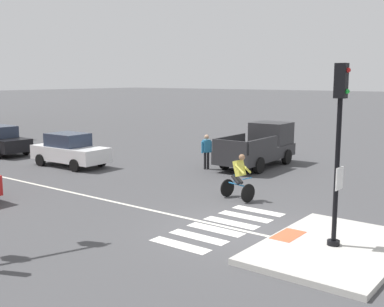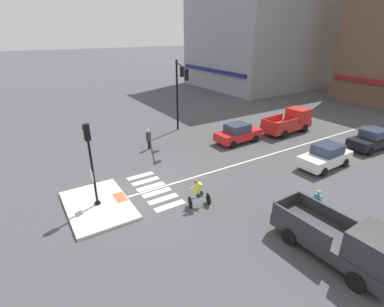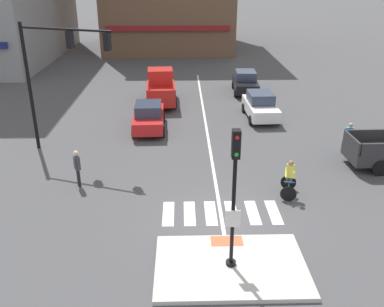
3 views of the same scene
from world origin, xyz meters
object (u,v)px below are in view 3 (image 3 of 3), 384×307
at_px(car_white_eastbound_far, 260,106).
at_px(pickup_truck_red_westbound_distant, 161,88).
at_px(pedestrian_at_curb_left, 77,165).
at_px(pedestrian_waiting_far_side, 349,136).
at_px(signal_pole, 234,188).
at_px(car_red_westbound_far, 149,117).
at_px(traffic_light_mast, 53,65).
at_px(car_black_eastbound_distant, 245,82).
at_px(cyclist, 290,177).

distance_m(car_white_eastbound_far, pickup_truck_red_westbound_distant, 7.58).
height_order(car_white_eastbound_far, pedestrian_at_curb_left, pedestrian_at_curb_left).
relative_size(car_white_eastbound_far, pedestrian_waiting_far_side, 2.49).
height_order(pickup_truck_red_westbound_distant, pedestrian_at_curb_left, pickup_truck_red_westbound_distant).
bearing_deg(signal_pole, pedestrian_waiting_far_side, 52.15).
relative_size(car_red_westbound_far, pedestrian_at_curb_left, 2.48).
distance_m(car_white_eastbound_far, pedestrian_at_curb_left, 13.13).
bearing_deg(car_white_eastbound_far, car_red_westbound_far, -164.06).
xyz_separation_m(traffic_light_mast, car_white_eastbound_far, (11.18, 5.16, -3.68)).
height_order(traffic_light_mast, car_black_eastbound_distant, traffic_light_mast).
bearing_deg(car_black_eastbound_distant, pickup_truck_red_westbound_distant, -161.15).
bearing_deg(car_white_eastbound_far, pedestrian_waiting_far_side, -58.97).
bearing_deg(car_white_eastbound_far, traffic_light_mast, -155.21).
height_order(pickup_truck_red_westbound_distant, cyclist, pickup_truck_red_westbound_distant).
bearing_deg(traffic_light_mast, car_black_eastbound_distant, 45.51).
distance_m(pickup_truck_red_westbound_distant, pedestrian_at_curb_left, 13.36).
relative_size(pickup_truck_red_westbound_distant, pedestrian_waiting_far_side, 3.11).
xyz_separation_m(car_red_westbound_far, pedestrian_waiting_far_side, (10.43, -3.84, 0.17)).
distance_m(traffic_light_mast, car_black_eastbound_distant, 16.26).
distance_m(car_red_westbound_far, car_black_eastbound_distant, 10.61).
distance_m(signal_pole, car_white_eastbound_far, 15.37).
bearing_deg(pickup_truck_red_westbound_distant, signal_pole, -81.02).
relative_size(signal_pole, car_black_eastbound_distant, 1.09).
height_order(cyclist, pedestrian_waiting_far_side, cyclist).
distance_m(traffic_light_mast, pedestrian_at_curb_left, 5.49).
distance_m(car_black_eastbound_distant, pickup_truck_red_westbound_distant, 6.74).
bearing_deg(car_black_eastbound_distant, cyclist, -91.74).
bearing_deg(pedestrian_waiting_far_side, car_red_westbound_far, 159.77).
height_order(traffic_light_mast, car_red_westbound_far, traffic_light_mast).
xyz_separation_m(traffic_light_mast, car_red_westbound_far, (4.25, 3.18, -3.68)).
relative_size(signal_pole, pedestrian_at_curb_left, 2.72).
xyz_separation_m(signal_pole, pickup_truck_red_westbound_distant, (-2.97, 18.78, -1.91)).
relative_size(car_red_westbound_far, pickup_truck_red_westbound_distant, 0.80).
xyz_separation_m(car_red_westbound_far, pickup_truck_red_westbound_distant, (0.46, 5.93, 0.17)).
distance_m(pickup_truck_red_westbound_distant, cyclist, 15.32).
bearing_deg(pedestrian_waiting_far_side, pedestrian_at_curb_left, -166.10).
relative_size(signal_pole, car_white_eastbound_far, 1.09).
distance_m(traffic_light_mast, pedestrian_waiting_far_side, 15.11).
bearing_deg(car_white_eastbound_far, pickup_truck_red_westbound_distant, 148.54).
distance_m(signal_pole, pickup_truck_red_westbound_distant, 19.11).
bearing_deg(car_white_eastbound_far, pedestrian_at_curb_left, -136.46).
height_order(car_red_westbound_far, pedestrian_waiting_far_side, pedestrian_waiting_far_side).
bearing_deg(signal_pole, pedestrian_at_curb_left, 136.19).
bearing_deg(traffic_light_mast, signal_pole, -51.51).
distance_m(traffic_light_mast, car_white_eastbound_far, 12.85).
height_order(pickup_truck_red_westbound_distant, pedestrian_waiting_far_side, pickup_truck_red_westbound_distant).
bearing_deg(cyclist, car_black_eastbound_distant, 88.26).
relative_size(signal_pole, pickup_truck_red_westbound_distant, 0.87).
relative_size(signal_pole, cyclist, 2.70).
bearing_deg(pedestrian_waiting_far_side, cyclist, -133.10).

